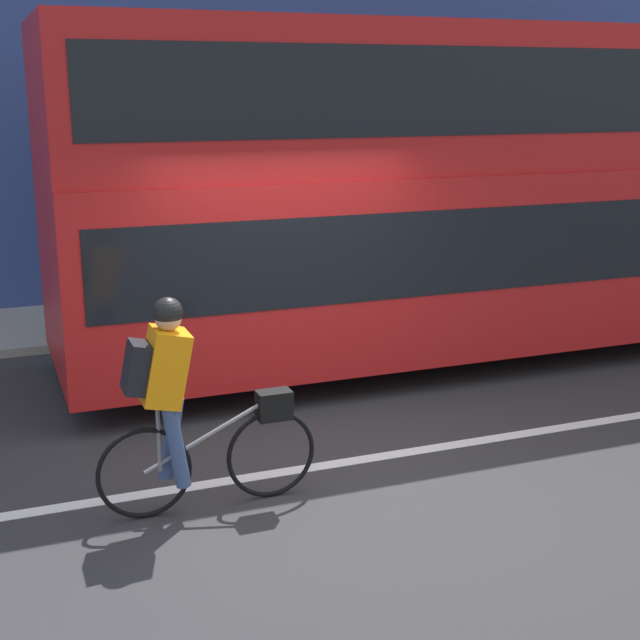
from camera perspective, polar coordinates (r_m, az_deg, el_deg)
ground_plane at (r=7.47m, az=1.28°, el=-9.41°), size 80.00×80.00×0.00m
road_center_line at (r=7.53m, az=1.06°, el=-9.16°), size 50.00×0.14×0.01m
sidewalk_curb at (r=12.24m, az=-8.15°, el=0.38°), size 60.00×2.10×0.10m
bus at (r=10.43m, az=10.18°, el=8.89°), size 9.58×2.50×3.68m
cyclist_on_bike at (r=6.50m, az=-8.73°, el=-4.99°), size 1.66×0.32×1.64m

